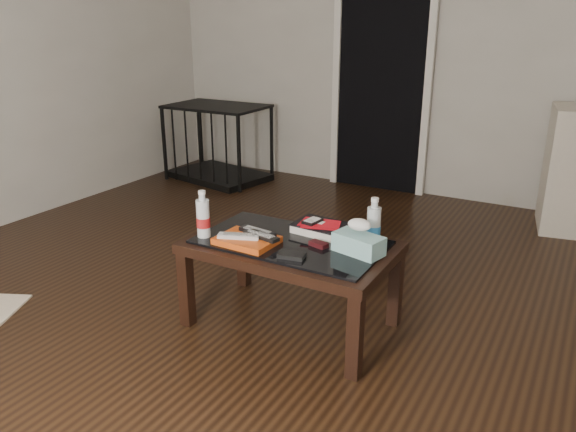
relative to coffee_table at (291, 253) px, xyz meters
name	(u,v)px	position (x,y,z in m)	size (l,w,h in m)	color
ground	(279,313)	(-0.11, 0.07, -0.40)	(5.00, 5.00, 0.00)	black
doorway	(382,74)	(-0.51, 2.53, 0.63)	(0.90, 0.08, 2.07)	black
coffee_table	(291,253)	(0.00, 0.00, 0.00)	(1.00, 0.60, 0.46)	black
pet_crate	(219,155)	(-1.95, 2.07, -0.17)	(1.00, 0.76, 0.71)	black
magazines	(247,240)	(-0.17, -0.13, 0.08)	(0.28, 0.21, 0.03)	#C04612
remote_silver	(239,236)	(-0.20, -0.16, 0.11)	(0.20, 0.05, 0.02)	#BCBCC1
remote_black_front	(261,235)	(-0.11, -0.10, 0.11)	(0.20, 0.05, 0.02)	black
remote_black_back	(257,231)	(-0.15, -0.06, 0.11)	(0.20, 0.05, 0.02)	black
textbook	(320,228)	(0.07, 0.18, 0.09)	(0.25, 0.20, 0.05)	black
dvd_mailers	(319,223)	(0.07, 0.18, 0.11)	(0.19, 0.14, 0.01)	red
ipod	(312,221)	(0.04, 0.16, 0.12)	(0.06, 0.10, 0.02)	black
flip_phone	(319,244)	(0.15, 0.00, 0.08)	(0.09, 0.05, 0.02)	black
wallet	(292,255)	(0.10, -0.17, 0.07)	(0.12, 0.07, 0.02)	black
water_bottle_left	(203,214)	(-0.41, -0.16, 0.18)	(0.07, 0.07, 0.24)	silver
water_bottle_right	(374,222)	(0.37, 0.15, 0.18)	(0.07, 0.07, 0.24)	silver
tissue_box	(359,244)	(0.34, 0.02, 0.11)	(0.23, 0.12, 0.09)	teal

